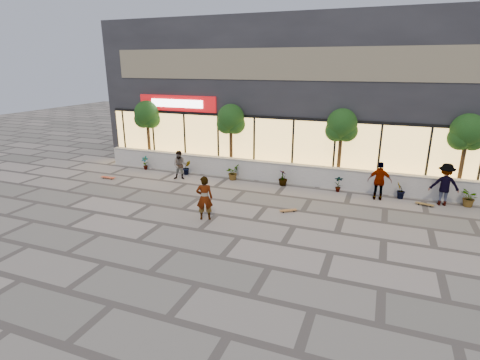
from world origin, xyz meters
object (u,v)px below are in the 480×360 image
(tree_mideast, at_px, (342,127))
(skater_right_far, at_px, (445,184))
(skater_right_near, at_px, (380,181))
(skateboard_center, at_px, (288,210))
(skateboard_left, at_px, (108,177))
(skater_center, at_px, (204,198))
(tree_west, at_px, (147,116))
(skateboard_right_near, at_px, (425,204))
(skater_left, at_px, (180,165))
(tree_east, at_px, (467,134))
(tree_midwest, at_px, (231,121))

(tree_mideast, relative_size, skater_right_far, 2.06)
(skater_right_near, height_order, skateboard_center, skater_right_near)
(skater_right_near, distance_m, skateboard_left, 14.01)
(skater_center, bearing_deg, skater_right_near, -166.83)
(tree_west, xyz_separation_m, skateboard_right_near, (15.52, -1.81, -2.91))
(tree_west, xyz_separation_m, skateboard_left, (-0.30, -3.58, -2.90))
(skater_left, xyz_separation_m, skater_right_near, (10.13, 0.48, 0.11))
(tree_east, bearing_deg, skater_left, -170.77)
(tree_east, bearing_deg, skateboard_center, -145.85)
(skateboard_center, bearing_deg, tree_east, -0.19)
(tree_mideast, bearing_deg, skateboard_left, -163.12)
(skater_right_far, bearing_deg, skater_right_near, 2.54)
(tree_east, bearing_deg, skater_right_far, -118.71)
(tree_mideast, bearing_deg, tree_west, 180.00)
(skateboard_center, bearing_deg, skater_left, 125.03)
(tree_mideast, height_order, skateboard_right_near, tree_mideast)
(tree_midwest, bearing_deg, skater_right_near, -12.07)
(tree_midwest, relative_size, tree_mideast, 1.00)
(tree_midwest, height_order, skateboard_left, tree_midwest)
(tree_east, distance_m, skateboard_left, 17.91)
(skater_left, distance_m, skateboard_left, 4.04)
(tree_west, height_order, skateboard_center, tree_west)
(tree_west, xyz_separation_m, skater_center, (7.11, -6.66, -2.08))
(tree_west, relative_size, tree_east, 1.00)
(tree_west, bearing_deg, skater_center, -43.15)
(tree_west, height_order, skateboard_left, tree_west)
(tree_midwest, relative_size, skater_right_far, 2.06)
(tree_mideast, height_order, skateboard_left, tree_mideast)
(skater_center, height_order, skateboard_right_near, skater_center)
(skater_center, bearing_deg, tree_mideast, -147.69)
(skateboard_left, bearing_deg, skater_right_far, 6.36)
(skateboard_right_near, bearing_deg, skater_right_near, -169.94)
(tree_midwest, bearing_deg, skateboard_right_near, -10.22)
(skater_right_near, relative_size, skater_right_far, 0.94)
(tree_mideast, xyz_separation_m, tree_east, (5.50, 0.00, 0.00))
(tree_mideast, height_order, skater_left, tree_mideast)
(tree_west, height_order, skater_left, tree_west)
(tree_midwest, relative_size, skateboard_center, 5.34)
(tree_west, height_order, tree_midwest, same)
(tree_mideast, distance_m, skater_right_near, 3.40)
(tree_mideast, height_order, skateboard_center, tree_mideast)
(skater_left, distance_m, skateboard_right_near, 12.12)
(tree_mideast, distance_m, skater_right_far, 5.34)
(skater_right_near, bearing_deg, tree_mideast, -42.99)
(skateboard_left, bearing_deg, tree_west, 84.00)
(skateboard_center, relative_size, skateboard_right_near, 0.92)
(skater_left, bearing_deg, tree_mideast, -2.62)
(skater_right_near, relative_size, skateboard_left, 2.09)
(skater_right_near, height_order, skater_right_far, skater_right_far)
(skater_left, xyz_separation_m, skater_right_far, (12.81, 0.81, 0.16))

